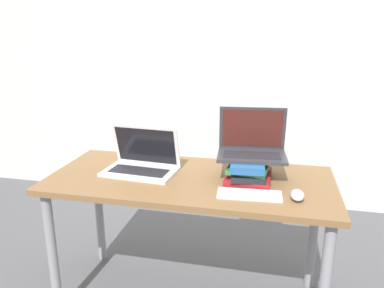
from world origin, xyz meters
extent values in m
cube|color=silver|center=(0.00, 1.72, 1.35)|extent=(8.00, 0.05, 2.70)
cube|color=brown|center=(0.00, 0.32, 0.72)|extent=(1.44, 0.65, 0.03)
cylinder|color=gray|center=(-0.66, 0.06, 0.35)|extent=(0.05, 0.05, 0.71)
cylinder|color=gray|center=(-0.66, 0.59, 0.35)|extent=(0.05, 0.05, 0.71)
cylinder|color=gray|center=(0.66, 0.59, 0.35)|extent=(0.05, 0.05, 0.71)
cube|color=silver|center=(-0.27, 0.33, 0.74)|extent=(0.39, 0.26, 0.02)
cube|color=#232328|center=(-0.27, 0.32, 0.75)|extent=(0.31, 0.14, 0.00)
cube|color=silver|center=(-0.26, 0.42, 0.86)|extent=(0.38, 0.09, 0.22)
cube|color=black|center=(-0.27, 0.41, 0.86)|extent=(0.34, 0.08, 0.20)
cube|color=maroon|center=(0.29, 0.36, 0.75)|extent=(0.22, 0.27, 0.03)
cube|color=black|center=(0.29, 0.36, 0.78)|extent=(0.18, 0.27, 0.03)
cube|color=#33753D|center=(0.29, 0.35, 0.81)|extent=(0.21, 0.24, 0.02)
cube|color=#235693|center=(0.29, 0.34, 0.83)|extent=(0.18, 0.28, 0.03)
cube|color=#333338|center=(0.30, 0.37, 0.86)|extent=(0.35, 0.25, 0.02)
cube|color=#232328|center=(0.30, 0.36, 0.87)|extent=(0.28, 0.14, 0.00)
cube|color=#333338|center=(0.29, 0.47, 0.98)|extent=(0.34, 0.06, 0.22)
cube|color=#4C1E19|center=(0.30, 0.47, 0.98)|extent=(0.30, 0.05, 0.19)
cube|color=silver|center=(0.31, 0.16, 0.74)|extent=(0.30, 0.13, 0.01)
cube|color=silver|center=(0.31, 0.16, 0.75)|extent=(0.27, 0.10, 0.00)
ellipsoid|color=#B2B2B7|center=(0.52, 0.18, 0.75)|extent=(0.06, 0.11, 0.04)
camera|label=1|loc=(0.40, -1.41, 1.45)|focal=35.00mm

